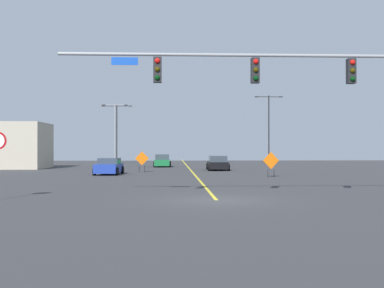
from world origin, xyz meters
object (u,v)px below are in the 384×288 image
at_px(street_lamp_near_left, 269,124).
at_px(construction_sign_right_lane, 142,159).
at_px(car_blue_passing, 109,167).
at_px(construction_sign_left_shoulder, 271,162).
at_px(traffic_signal_assembly, 302,79).
at_px(street_lamp_mid_right, 115,129).
at_px(car_green_far, 162,161).
at_px(street_lamp_far_right, 117,128).
at_px(car_black_near, 218,163).

height_order(street_lamp_near_left, construction_sign_right_lane, street_lamp_near_left).
xyz_separation_m(street_lamp_near_left, car_blue_passing, (-17.48, -20.47, -4.54)).
bearing_deg(construction_sign_left_shoulder, street_lamp_near_left, 78.76).
bearing_deg(traffic_signal_assembly, street_lamp_mid_right, 106.22).
relative_size(construction_sign_left_shoulder, car_blue_passing, 0.46).
distance_m(construction_sign_right_lane, car_green_far, 12.55).
distance_m(street_lamp_mid_right, car_blue_passing, 26.17).
bearing_deg(construction_sign_right_lane, street_lamp_far_right, 101.47).
xyz_separation_m(street_lamp_mid_right, car_green_far, (6.66, -9.72, -4.15)).
bearing_deg(street_lamp_mid_right, street_lamp_near_left, -14.63).
relative_size(construction_sign_right_lane, car_blue_passing, 0.45).
relative_size(street_lamp_mid_right, construction_sign_left_shoulder, 4.34).
xyz_separation_m(street_lamp_mid_right, car_blue_passing, (2.59, -25.71, -4.19)).
bearing_deg(car_green_far, car_black_near, -57.30).
height_order(street_lamp_near_left, car_green_far, street_lamp_near_left).
bearing_deg(street_lamp_near_left, car_blue_passing, -130.49).
distance_m(street_lamp_near_left, car_green_far, 14.82).
bearing_deg(construction_sign_right_lane, car_black_near, 27.28).
height_order(street_lamp_far_right, car_black_near, street_lamp_far_right).
height_order(traffic_signal_assembly, car_green_far, traffic_signal_assembly).
distance_m(traffic_signal_assembly, street_lamp_near_left, 40.83).
bearing_deg(street_lamp_near_left, construction_sign_left_shoulder, -101.24).
bearing_deg(street_lamp_far_right, construction_sign_left_shoulder, -65.48).
xyz_separation_m(car_black_near, car_blue_passing, (-9.68, -7.26, -0.03)).
distance_m(street_lamp_near_left, street_lamp_mid_right, 20.74).
bearing_deg(construction_sign_left_shoulder, car_black_near, 103.88).
distance_m(car_black_near, car_blue_passing, 12.10).
height_order(street_lamp_far_right, construction_sign_left_shoulder, street_lamp_far_right).
height_order(traffic_signal_assembly, car_black_near, traffic_signal_assembly).
height_order(street_lamp_mid_right, car_green_far, street_lamp_mid_right).
bearing_deg(car_blue_passing, street_lamp_mid_right, 95.74).
bearing_deg(car_green_far, street_lamp_near_left, 18.50).
height_order(street_lamp_near_left, street_lamp_mid_right, street_lamp_near_left).
bearing_deg(street_lamp_near_left, traffic_signal_assembly, -99.62).
bearing_deg(construction_sign_left_shoulder, car_green_far, 112.62).
xyz_separation_m(street_lamp_near_left, car_black_near, (-7.79, -13.21, -4.51)).
distance_m(construction_sign_left_shoulder, construction_sign_right_lane, 12.78).
xyz_separation_m(construction_sign_right_lane, car_green_far, (1.59, 12.44, -0.47)).
distance_m(car_green_far, car_blue_passing, 16.50).
distance_m(car_black_near, car_green_far, 10.37).
relative_size(car_black_near, car_blue_passing, 1.08).
distance_m(construction_sign_left_shoulder, car_blue_passing, 13.29).
bearing_deg(construction_sign_right_lane, street_lamp_mid_right, 102.89).
bearing_deg(car_blue_passing, street_lamp_near_left, 49.51).
height_order(street_lamp_far_right, car_green_far, street_lamp_far_right).
xyz_separation_m(street_lamp_near_left, construction_sign_right_lane, (-14.99, -16.92, -4.02)).
bearing_deg(street_lamp_mid_right, street_lamp_far_right, 91.92).
relative_size(traffic_signal_assembly, street_lamp_far_right, 1.97).
xyz_separation_m(traffic_signal_assembly, construction_sign_right_lane, (-8.17, 23.34, -3.91)).
bearing_deg(street_lamp_mid_right, traffic_signal_assembly, -73.78).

